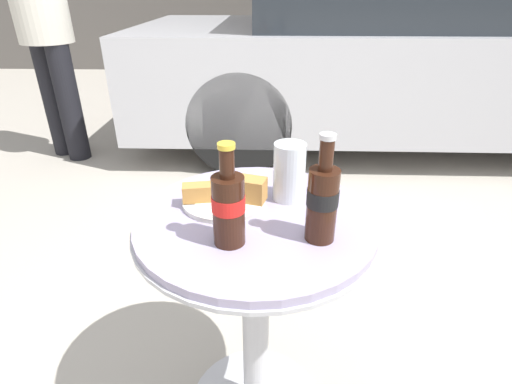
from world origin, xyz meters
The scene contains 7 objects.
bistro_table centered at (0.00, 0.00, 0.48)m, with size 0.58×0.58×0.70m.
cola_bottle_left centered at (-0.05, -0.10, 0.79)m, with size 0.07×0.07×0.22m.
cola_bottle_right centered at (0.14, -0.08, 0.80)m, with size 0.07×0.07×0.24m.
drinking_glass centered at (0.08, 0.09, 0.77)m, with size 0.08×0.08×0.15m.
lunch_plate_near centered at (-0.07, 0.06, 0.73)m, with size 0.21×0.21×0.07m.
parked_car centered at (1.13, 2.62, 0.66)m, with size 4.34×1.83×1.39m.
pedestrian centered at (-1.50, 2.04, 0.97)m, with size 0.35×0.35×1.72m.
Camera 1 is at (0.03, -0.80, 1.19)m, focal length 28.00 mm.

